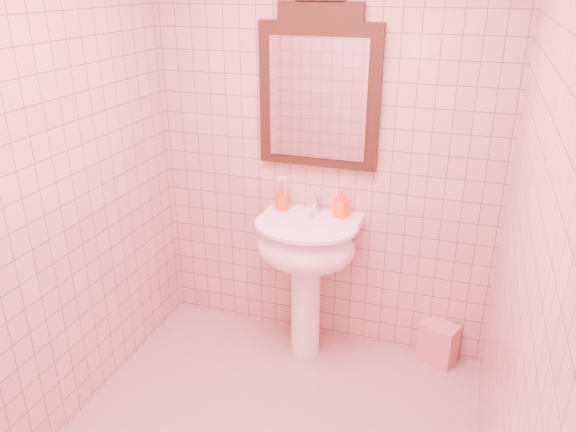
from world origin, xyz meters
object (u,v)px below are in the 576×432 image
(mirror, at_px, (319,89))
(towel, at_px, (438,343))
(soap_dispenser, at_px, (341,204))
(pedestal_sink, at_px, (306,255))
(toothbrush_cup, at_px, (282,202))

(mirror, height_order, towel, mirror)
(soap_dispenser, bearing_deg, towel, 20.43)
(mirror, distance_m, soap_dispenser, 0.65)
(towel, bearing_deg, pedestal_sink, -167.69)
(toothbrush_cup, relative_size, soap_dispenser, 1.11)
(towel, bearing_deg, toothbrush_cup, -178.54)
(soap_dispenser, bearing_deg, toothbrush_cup, -162.57)
(pedestal_sink, relative_size, towel, 3.45)
(pedestal_sink, distance_m, soap_dispenser, 0.35)
(mirror, bearing_deg, pedestal_sink, -90.00)
(pedestal_sink, distance_m, mirror, 0.93)
(pedestal_sink, bearing_deg, toothbrush_cup, 143.05)
(toothbrush_cup, height_order, soap_dispenser, toothbrush_cup)
(soap_dispenser, xyz_separation_m, towel, (0.61, 0.03, -0.82))
(mirror, xyz_separation_m, towel, (0.77, -0.03, -1.44))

